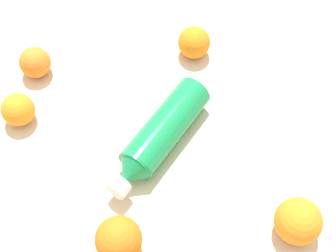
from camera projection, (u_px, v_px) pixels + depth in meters
ground_plane at (165, 135)px, 0.95m from camera, size 2.40×2.40×0.00m
water_bottle at (161, 135)px, 0.91m from camera, size 0.17×0.26×0.07m
orange_0 at (119, 239)px, 0.80m from camera, size 0.08×0.08×0.08m
orange_2 at (194, 43)px, 1.03m from camera, size 0.07×0.07×0.07m
orange_3 at (18, 110)px, 0.94m from camera, size 0.06×0.06×0.06m
orange_4 at (298, 221)px, 0.81m from camera, size 0.08×0.08×0.08m
orange_5 at (35, 62)px, 1.01m from camera, size 0.06×0.06×0.06m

